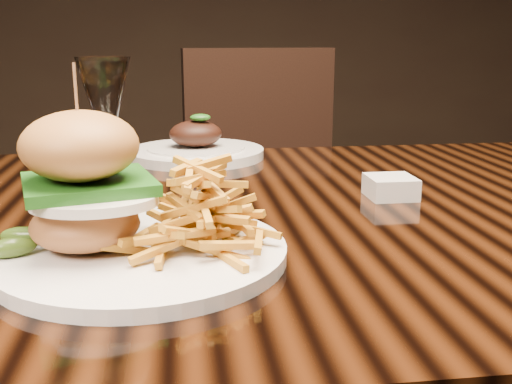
{
  "coord_description": "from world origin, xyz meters",
  "views": [
    {
      "loc": [
        -0.1,
        -0.8,
        0.98
      ],
      "look_at": [
        -0.01,
        -0.15,
        0.81
      ],
      "focal_mm": 42.0,
      "sensor_mm": 36.0,
      "label": 1
    }
  ],
  "objects": [
    {
      "name": "ramekin",
      "position": [
        0.21,
        0.02,
        0.77
      ],
      "size": [
        0.08,
        0.08,
        0.03
      ],
      "primitive_type": "cube",
      "rotation": [
        0.0,
        0.0,
        0.14
      ],
      "color": "silver",
      "rests_on": "dining_table"
    },
    {
      "name": "dining_table",
      "position": [
        0.0,
        0.0,
        0.67
      ],
      "size": [
        1.6,
        0.9,
        0.75
      ],
      "color": "black",
      "rests_on": "ground"
    },
    {
      "name": "wine_glass",
      "position": [
        -0.2,
        0.06,
        0.9
      ],
      "size": [
        0.08,
        0.08,
        0.2
      ],
      "color": "white",
      "rests_on": "dining_table"
    },
    {
      "name": "far_dish",
      "position": [
        -0.06,
        0.36,
        0.77
      ],
      "size": [
        0.26,
        0.26,
        0.09
      ],
      "rotation": [
        0.0,
        0.0,
        -0.07
      ],
      "color": "silver",
      "rests_on": "dining_table"
    },
    {
      "name": "burger_plate",
      "position": [
        -0.14,
        -0.19,
        0.81
      ],
      "size": [
        0.31,
        0.31,
        0.2
      ],
      "rotation": [
        0.0,
        0.0,
        0.05
      ],
      "color": "silver",
      "rests_on": "dining_table"
    },
    {
      "name": "chair_far",
      "position": [
        0.16,
        0.89,
        0.54
      ],
      "size": [
        0.51,
        0.51,
        0.95
      ],
      "rotation": [
        0.0,
        0.0,
        0.12
      ],
      "color": "black",
      "rests_on": "ground"
    }
  ]
}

